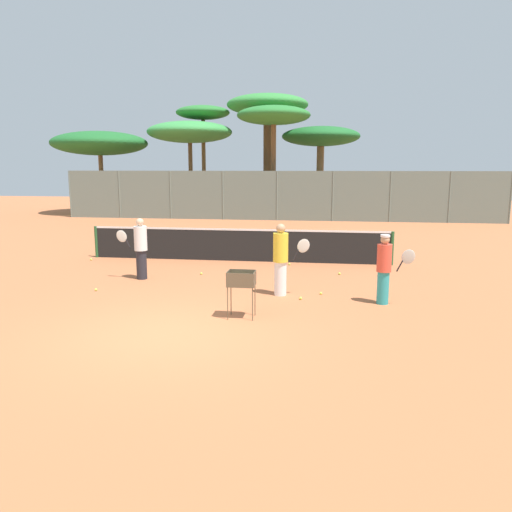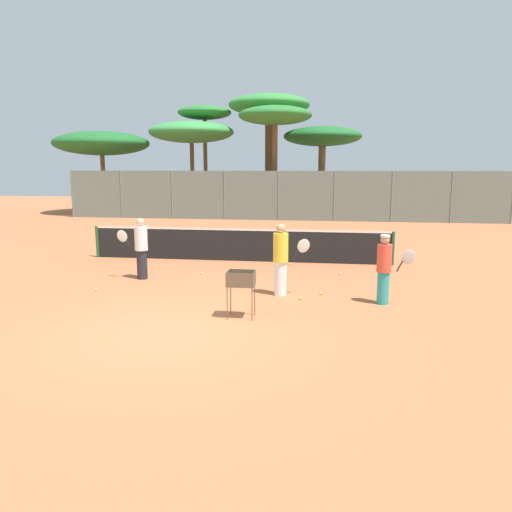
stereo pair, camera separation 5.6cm
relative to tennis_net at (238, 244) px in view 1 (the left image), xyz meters
name	(u,v)px [view 1 (the left image)]	position (x,y,z in m)	size (l,w,h in m)	color
ground_plane	(169,333)	(0.00, -7.33, -0.56)	(80.00, 80.00, 0.00)	#B7663D
tennis_net	(238,244)	(0.00, 0.00, 0.00)	(9.96, 0.10, 1.07)	#26592D
back_fence	(277,196)	(0.00, 12.71, 0.85)	(25.41, 0.08, 2.82)	slate
tree_0	(267,107)	(-1.18, 17.79, 6.33)	(5.35, 5.35, 7.72)	brown
tree_1	(203,115)	(-5.67, 18.30, 5.99)	(3.66, 3.66, 7.14)	brown
tree_2	(190,132)	(-6.19, 16.75, 4.71)	(5.57, 5.57, 5.99)	brown
tree_3	(321,138)	(2.34, 18.09, 4.39)	(5.15, 5.15, 5.67)	brown
tree_4	(100,144)	(-11.93, 15.58, 3.98)	(6.18, 6.18, 5.33)	brown
tree_5	(274,117)	(-0.39, 14.25, 5.39)	(4.35, 4.35, 6.58)	brown
player_white_outfit	(141,248)	(-2.18, -2.99, 0.31)	(0.91, 0.35, 1.69)	#26262D
player_red_cap	(384,268)	(4.18, -4.66, 0.27)	(0.85, 0.39, 1.58)	teal
player_yellow_shirt	(281,259)	(1.80, -4.21, 0.34)	(0.92, 0.36, 1.74)	white
ball_cart	(241,283)	(1.16, -6.14, 0.18)	(0.56, 0.41, 0.98)	brown
tennis_ball_0	(96,290)	(-2.82, -4.47, -0.53)	(0.07, 0.07, 0.07)	#D1E54C
tennis_ball_1	(228,273)	(0.06, -2.02, -0.53)	(0.07, 0.07, 0.07)	#D1E54C
tennis_ball_2	(301,298)	(2.31, -4.57, -0.53)	(0.07, 0.07, 0.07)	#D1E54C
tennis_ball_3	(201,273)	(-0.68, -2.23, -0.53)	(0.07, 0.07, 0.07)	#D1E54C
tennis_ball_4	(91,259)	(-4.86, -0.60, -0.53)	(0.07, 0.07, 0.07)	#D1E54C
tennis_ball_5	(340,274)	(3.27, -1.67, -0.53)	(0.07, 0.07, 0.07)	#D1E54C
tennis_ball_6	(321,293)	(2.77, -4.03, -0.53)	(0.07, 0.07, 0.07)	#D1E54C
tennis_ball_7	(289,264)	(1.73, -0.46, -0.53)	(0.07, 0.07, 0.07)	#D1E54C
tennis_ball_8	(385,284)	(4.43, -2.86, -0.53)	(0.07, 0.07, 0.07)	#D1E54C
parked_car	(330,205)	(3.05, 15.82, 0.10)	(4.20, 1.70, 1.60)	#232328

